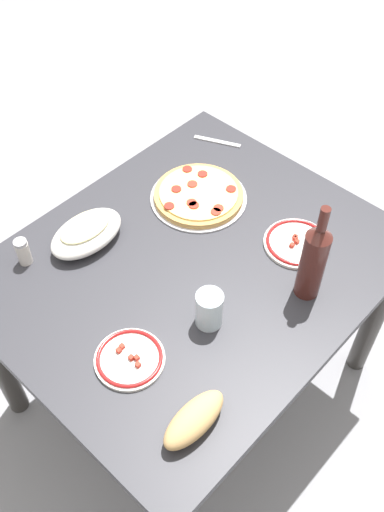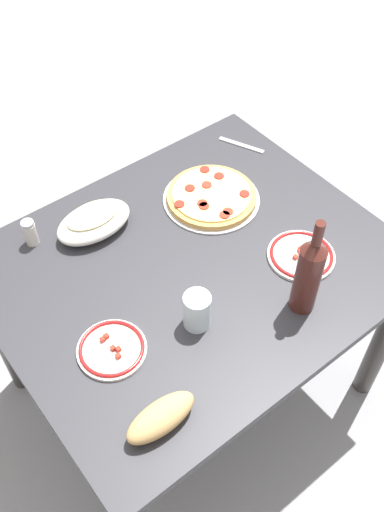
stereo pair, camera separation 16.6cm
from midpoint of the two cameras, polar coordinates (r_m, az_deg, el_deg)
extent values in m
plane|color=gray|center=(2.29, -2.12, -12.51)|extent=(8.00, 8.00, 0.00)
cube|color=#2D2D33|center=(1.70, -2.80, -1.15)|extent=(1.14, 0.95, 0.03)
cylinder|color=#33302D|center=(2.41, -0.87, 5.45)|extent=(0.07, 0.07, 0.70)
cylinder|color=#33302D|center=(2.12, 15.62, -5.46)|extent=(0.07, 0.07, 0.70)
cylinder|color=#B7B7BC|center=(1.86, -1.91, 5.63)|extent=(0.31, 0.31, 0.01)
cylinder|color=tan|center=(1.86, -1.92, 5.89)|extent=(0.29, 0.29, 0.02)
cylinder|color=#EACC75|center=(1.85, -1.93, 6.16)|extent=(0.25, 0.25, 0.01)
cylinder|color=#B22D1E|center=(1.80, -2.46, 4.88)|extent=(0.03, 0.03, 0.00)
cylinder|color=maroon|center=(1.85, -4.14, 6.47)|extent=(0.03, 0.03, 0.00)
cylinder|color=maroon|center=(1.85, 1.31, 6.50)|extent=(0.03, 0.03, 0.00)
cylinder|color=maroon|center=(1.80, -4.91, 4.79)|extent=(0.03, 0.03, 0.00)
cylinder|color=maroon|center=(1.92, -2.97, 8.43)|extent=(0.03, 0.03, 0.00)
cylinder|color=#B22D1E|center=(1.79, -0.03, 4.60)|extent=(0.03, 0.03, 0.00)
cylinder|color=#B22D1E|center=(1.81, -2.67, 5.14)|extent=(0.03, 0.03, 0.00)
cylinder|color=#B22D1E|center=(1.78, -0.30, 4.24)|extent=(0.03, 0.03, 0.00)
cylinder|color=#B22D1E|center=(1.87, -2.53, 6.97)|extent=(0.03, 0.03, 0.00)
cylinder|color=maroon|center=(1.90, -1.47, 7.96)|extent=(0.03, 0.03, 0.00)
ellipsoid|color=white|center=(1.76, -13.04, 2.03)|extent=(0.24, 0.15, 0.07)
ellipsoid|color=#AD2819|center=(1.75, -13.11, 2.30)|extent=(0.20, 0.12, 0.03)
ellipsoid|color=beige|center=(1.73, -13.22, 2.70)|extent=(0.17, 0.10, 0.02)
cylinder|color=#471E19|center=(1.55, 8.78, -1.09)|extent=(0.07, 0.07, 0.22)
cone|color=#471E19|center=(1.45, 9.36, 2.07)|extent=(0.07, 0.07, 0.03)
cylinder|color=#471E19|center=(1.42, 9.61, 3.44)|extent=(0.03, 0.03, 0.07)
cylinder|color=silver|center=(1.51, -1.43, -5.46)|extent=(0.07, 0.07, 0.11)
cylinder|color=white|center=(1.51, -9.35, -10.22)|extent=(0.18, 0.18, 0.01)
torus|color=red|center=(1.50, -9.39, -10.07)|extent=(0.17, 0.17, 0.01)
cube|color=#AD2819|center=(1.49, -8.60, -10.77)|extent=(0.01, 0.01, 0.01)
cube|color=#AD2819|center=(1.50, -8.70, -10.09)|extent=(0.01, 0.01, 0.01)
cube|color=#AD2819|center=(1.50, -9.23, -10.07)|extent=(0.01, 0.01, 0.01)
cube|color=#AD2819|center=(1.52, -10.40, -9.35)|extent=(0.01, 0.01, 0.01)
cube|color=#AD2819|center=(1.52, -10.08, -8.97)|extent=(0.01, 0.01, 0.01)
cylinder|color=white|center=(1.74, 7.62, 1.07)|extent=(0.20, 0.20, 0.01)
torus|color=red|center=(1.73, 7.65, 1.24)|extent=(0.19, 0.19, 0.01)
cube|color=#AD2819|center=(1.73, 7.63, 1.26)|extent=(0.01, 0.01, 0.01)
cube|color=#AD2819|center=(1.72, 7.13, 0.90)|extent=(0.01, 0.01, 0.01)
cube|color=#AD2819|center=(1.74, 7.48, 1.55)|extent=(0.01, 0.01, 0.01)
cube|color=#AD2819|center=(1.74, 7.46, 1.75)|extent=(0.01, 0.01, 0.01)
ellipsoid|color=tan|center=(1.39, -3.36, -16.03)|extent=(0.19, 0.08, 0.07)
cylinder|color=silver|center=(1.75, -18.91, 0.13)|extent=(0.04, 0.04, 0.07)
cylinder|color=#B7B7BC|center=(1.72, -19.27, 1.07)|extent=(0.04, 0.04, 0.01)
cube|color=#B7B7BC|center=(2.08, 0.19, 11.12)|extent=(0.09, 0.16, 0.00)
camera|label=1|loc=(0.08, -92.87, -3.36)|focal=40.59mm
camera|label=2|loc=(0.08, 87.13, 3.36)|focal=40.59mm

